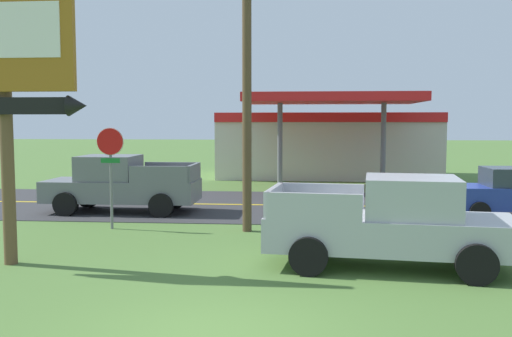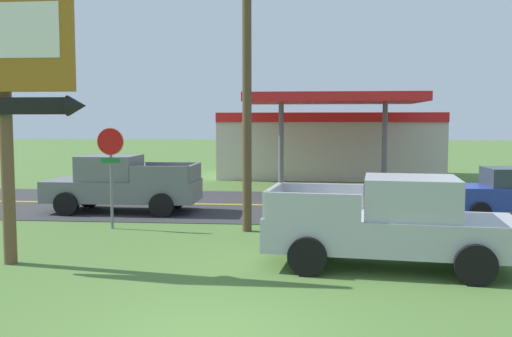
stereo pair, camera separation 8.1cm
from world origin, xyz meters
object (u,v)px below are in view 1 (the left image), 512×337
Objects in this scene: pickup_silver_parked_on_lawn at (392,223)px; utility_pole at (247,45)px; stop_sign at (110,160)px; motel_sign at (4,71)px; gas_station at (327,143)px; pickup_grey_on_road at (121,184)px.

utility_pole is at bearing 133.08° from pickup_silver_parked_on_lawn.
pickup_silver_parked_on_lawn is (7.49, -3.76, -1.06)m from stop_sign.
stop_sign is (0.75, 4.31, -2.17)m from motel_sign.
gas_station is at bearing 91.91° from pickup_silver_parked_on_lawn.
motel_sign reaches higher than gas_station.
utility_pole is at bearing -0.11° from stop_sign.
pickup_silver_parked_on_lawn and pickup_grey_on_road have the same top height.
pickup_grey_on_road is (-0.73, 2.99, -1.06)m from stop_sign.
gas_station is at bearing 67.43° from stop_sign.
pickup_silver_parked_on_lawn is 1.04× the size of pickup_grey_on_road.
utility_pole is (4.73, 4.30, 1.05)m from motel_sign.
gas_station is (2.84, 16.40, -3.31)m from utility_pole.
utility_pole is 6.69m from pickup_silver_parked_on_lawn.
pickup_grey_on_road is at bearing 140.56° from pickup_silver_parked_on_lawn.
pickup_silver_parked_on_lawn is at bearing -26.68° from stop_sign.
stop_sign is 0.55× the size of pickup_silver_parked_on_lawn.
utility_pole is 16.97m from gas_station.
pickup_silver_parked_on_lawn is at bearing -39.44° from pickup_grey_on_road.
motel_sign is 4.88m from stop_sign.
pickup_grey_on_road is (-7.54, -13.40, -0.98)m from gas_station.
utility_pole is 7.04m from pickup_grey_on_road.
gas_station reaches higher than pickup_silver_parked_on_lawn.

